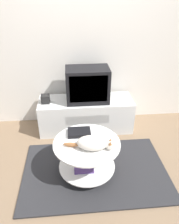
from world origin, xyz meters
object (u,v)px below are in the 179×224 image
(speaker, at_px, (45,99))
(cat, at_px, (93,143))
(tv, at_px, (87,85))
(dvd_box, at_px, (79,132))

(speaker, distance_m, cat, 1.16)
(tv, xyz_separation_m, cat, (-0.03, -1.03, -0.21))
(dvd_box, bearing_deg, speaker, 120.48)
(speaker, height_order, dvd_box, speaker)
(tv, xyz_separation_m, speaker, (-0.60, -0.02, -0.18))
(tv, relative_size, speaker, 5.13)
(speaker, bearing_deg, cat, -60.52)
(cat, bearing_deg, dvd_box, 126.52)
(tv, relative_size, dvd_box, 2.28)
(dvd_box, bearing_deg, cat, -63.43)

